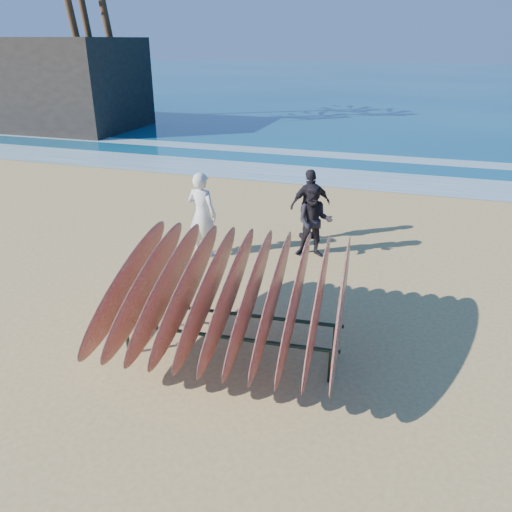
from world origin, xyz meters
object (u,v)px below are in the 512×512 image
object	(u,v)px
person_dark_a	(314,222)
building	(42,83)
surfboard_rack	(230,293)
person_white	(202,215)
person_dark_b	(310,205)

from	to	relation	value
person_dark_a	building	distance (m)	21.25
surfboard_rack	building	world-z (taller)	building
surfboard_rack	person_dark_a	distance (m)	3.98
person_white	person_dark_a	xyz separation A→B (m)	(2.26, 0.65, -0.12)
person_white	person_dark_a	size ratio (longest dim) A/B	1.16
person_dark_b	person_dark_a	bearing A→B (deg)	71.60
person_white	person_dark_a	distance (m)	2.35
person_dark_a	person_dark_b	size ratio (longest dim) A/B	0.96
surfboard_rack	building	xyz separation A→B (m)	(-16.63, 16.60, 1.17)
person_white	building	size ratio (longest dim) A/B	0.18
person_white	building	distance (m)	19.90
person_dark_b	surfboard_rack	bearing A→B (deg)	53.68
person_dark_a	building	size ratio (longest dim) A/B	0.16
surfboard_rack	person_white	xyz separation A→B (m)	(-1.88, 3.31, -0.11)
surfboard_rack	person_white	distance (m)	3.81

